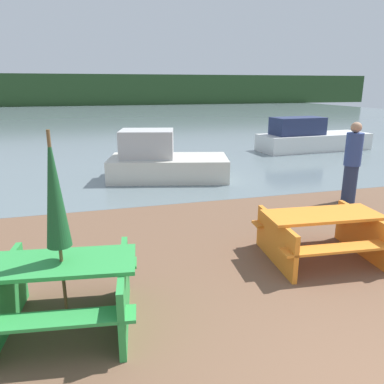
% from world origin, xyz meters
% --- Properties ---
extents(water, '(60.00, 50.00, 0.00)m').
position_xyz_m(water, '(0.00, 31.43, -0.00)').
color(water, slate).
rests_on(water, ground_plane).
extents(far_treeline, '(80.00, 1.60, 4.00)m').
position_xyz_m(far_treeline, '(0.00, 51.43, 2.00)').
color(far_treeline, '#284723').
rests_on(far_treeline, water).
extents(picnic_table_green, '(1.72, 1.57, 0.79)m').
position_xyz_m(picnic_table_green, '(-2.85, 2.42, 0.47)').
color(picnic_table_green, green).
rests_on(picnic_table_green, ground_plane).
extents(picnic_table_orange, '(1.84, 1.51, 0.73)m').
position_xyz_m(picnic_table_orange, '(0.84, 3.16, 0.44)').
color(picnic_table_orange, orange).
rests_on(picnic_table_orange, ground_plane).
extents(umbrella_darkgreen, '(0.26, 0.26, 2.18)m').
position_xyz_m(umbrella_darkgreen, '(-2.85, 2.42, 1.56)').
color(umbrella_darkgreen, brown).
rests_on(umbrella_darkgreen, ground_plane).
extents(boat, '(3.61, 2.36, 1.40)m').
position_xyz_m(boat, '(-0.50, 8.86, 0.51)').
color(boat, beige).
rests_on(boat, water).
extents(boat_second, '(4.77, 1.79, 1.36)m').
position_xyz_m(boat_second, '(6.29, 12.10, 0.50)').
color(boat_second, silver).
rests_on(boat_second, water).
extents(person, '(0.36, 0.36, 1.82)m').
position_xyz_m(person, '(3.18, 5.54, 0.92)').
color(person, '#283351').
rests_on(person, ground_plane).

